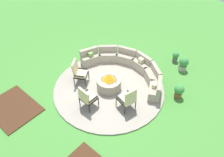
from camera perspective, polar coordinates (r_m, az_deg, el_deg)
name	(u,v)px	position (r m, az deg, el deg)	size (l,w,h in m)	color
ground_plane	(109,89)	(9.61, -0.79, -2.59)	(24.00, 24.00, 0.00)	#478C38
patio_circle	(109,88)	(9.59, -0.79, -2.46)	(4.69, 4.69, 0.06)	#9E9384
mulch_bed_left	(13,108)	(9.67, -23.88, -6.87)	(2.04, 1.58, 0.04)	#472B19
fire_pit	(109,83)	(9.36, -0.81, -1.04)	(1.02, 1.02, 0.76)	#9E937F
curved_stone_bench	(128,66)	(10.21, 4.04, 3.23)	(4.23, 1.98, 0.75)	#9E937F
lounge_chair_front_left	(79,72)	(9.57, -8.46, 1.73)	(0.75, 0.76, 1.10)	black
lounge_chair_front_right	(87,97)	(8.50, -6.41, -4.71)	(0.58, 0.53, 1.03)	black
lounge_chair_back_left	(128,99)	(8.42, 3.99, -5.12)	(0.73, 0.68, 1.04)	black
potted_plant_0	(179,91)	(9.42, 16.70, -3.01)	(0.40, 0.40, 0.62)	brown
potted_plant_1	(183,64)	(10.81, 17.70, 3.60)	(0.43, 0.43, 0.69)	#A89E8E
potted_plant_2	(176,56)	(11.28, 15.86, 5.44)	(0.31, 0.31, 0.53)	#605B56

